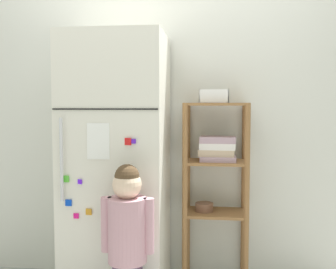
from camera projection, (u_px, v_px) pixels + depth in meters
kitchen_wall_back at (165, 127)px, 2.89m from camera, size 2.68×0.03×2.23m
refrigerator at (117, 166)px, 2.63m from camera, size 0.65×0.60×1.73m
child_standing at (127, 229)px, 2.22m from camera, size 0.30×0.22×0.94m
pantry_shelf_unit at (216, 171)px, 2.69m from camera, size 0.44×0.30×1.29m
fruit_bin at (216, 98)px, 2.66m from camera, size 0.20×0.17×0.09m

